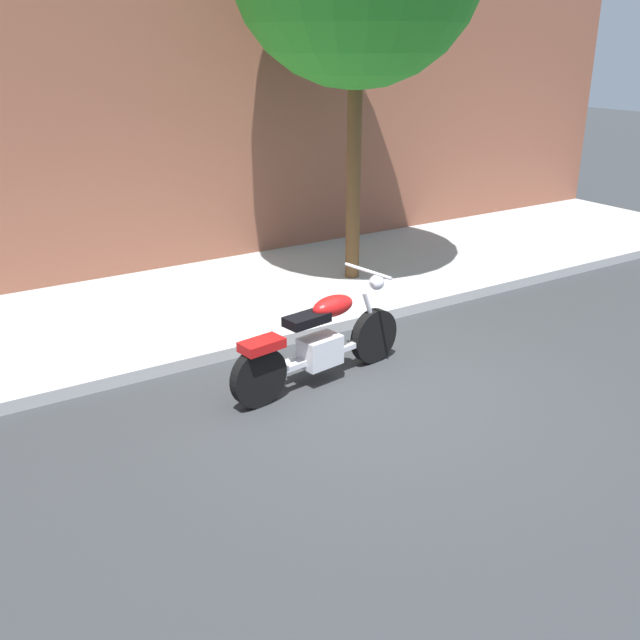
{
  "coord_description": "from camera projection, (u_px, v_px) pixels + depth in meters",
  "views": [
    {
      "loc": [
        -4.08,
        -5.41,
        3.46
      ],
      "look_at": [
        -0.32,
        0.48,
        0.72
      ],
      "focal_mm": 40.34,
      "sensor_mm": 36.0,
      "label": 1
    }
  ],
  "objects": [
    {
      "name": "sidewalk",
      "position": [
        235.0,
        298.0,
        10.05
      ],
      "size": [
        18.52,
        3.38,
        0.14
      ],
      "primitive_type": "cube",
      "color": "#AEAEAE",
      "rests_on": "ground"
    },
    {
      "name": "motorcycle",
      "position": [
        319.0,
        342.0,
        7.6
      ],
      "size": [
        2.24,
        0.71,
        1.13
      ],
      "color": "black",
      "rests_on": "ground"
    },
    {
      "name": "building_facade",
      "position": [
        163.0,
        13.0,
        10.21
      ],
      "size": [
        18.52,
        0.5,
        7.6
      ],
      "primitive_type": "cube",
      "color": "brown",
      "rests_on": "ground"
    },
    {
      "name": "ground_plane",
      "position": [
        371.0,
        392.0,
        7.55
      ],
      "size": [
        60.0,
        60.0,
        0.0
      ],
      "primitive_type": "plane",
      "color": "#303335"
    }
  ]
}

